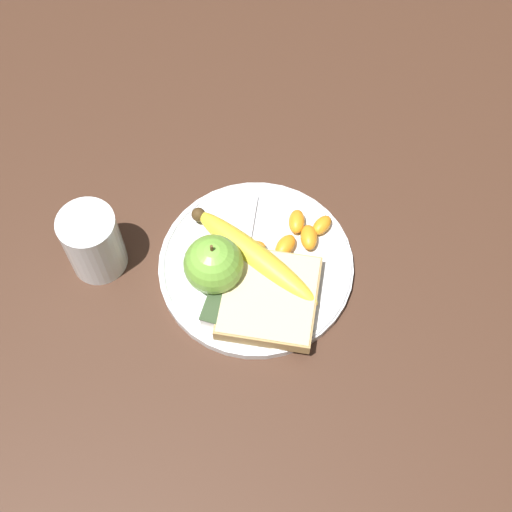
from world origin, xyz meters
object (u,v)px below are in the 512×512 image
jam_packet (221,310)px  plate (256,265)px  fork (242,265)px  apple (213,265)px  banana (251,255)px  bread_slice (269,298)px  juice_glass (93,243)px

jam_packet → plate: bearing=-15.1°
fork → jam_packet: jam_packet is taller
apple → banana: 0.05m
bread_slice → fork: bread_slice is taller
juice_glass → banana: (0.05, -0.18, -0.02)m
apple → banana: bearing=-45.6°
fork → jam_packet: 0.07m
bread_slice → banana: bearing=38.8°
plate → jam_packet: bearing=164.9°
bread_slice → jam_packet: (-0.03, 0.05, -0.00)m
jam_packet → apple: bearing=27.0°
plate → banana: banana is taller
banana → bread_slice: (-0.05, -0.04, -0.01)m
bread_slice → fork: size_ratio=0.78×
plate → bread_slice: bearing=-146.4°
juice_glass → fork: juice_glass is taller
bread_slice → jam_packet: same height
banana → apple: bearing=134.4°
banana → bread_slice: 0.06m
banana → fork: size_ratio=1.11×
plate → jam_packet: (-0.08, 0.02, 0.01)m
jam_packet → bread_slice: bearing=-58.0°
plate → jam_packet: jam_packet is taller
plate → banana: bearing=81.8°
plate → juice_glass: (-0.05, 0.19, 0.04)m
banana → jam_packet: (-0.08, 0.01, -0.01)m
banana → fork: bearing=135.2°
juice_glass → jam_packet: bearing=-99.9°
plate → fork: 0.02m
bread_slice → apple: bearing=81.1°
plate → jam_packet: size_ratio=5.23×
fork → jam_packet: size_ratio=3.69×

